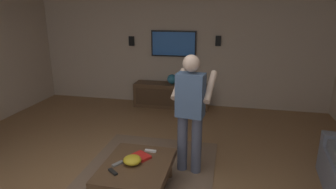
# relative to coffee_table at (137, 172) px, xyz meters

# --- Properties ---
(wall_back_tv) EXTENTS (0.10, 6.88, 2.84)m
(wall_back_tv) POSITION_rel_coffee_table_xyz_m (3.63, 0.14, 1.12)
(wall_back_tv) COLOR #BCA893
(wall_back_tv) RESTS_ON ground
(area_rug) EXTENTS (2.70, 1.80, 0.01)m
(area_rug) POSITION_rel_coffee_table_xyz_m (0.20, 0.00, -0.29)
(area_rug) COLOR #7A604C
(area_rug) RESTS_ON ground
(coffee_table) EXTENTS (1.00, 0.80, 0.40)m
(coffee_table) POSITION_rel_coffee_table_xyz_m (0.00, 0.00, 0.00)
(coffee_table) COLOR #513823
(coffee_table) RESTS_ON ground
(media_console) EXTENTS (0.45, 1.70, 0.55)m
(media_console) POSITION_rel_coffee_table_xyz_m (3.29, 0.25, -0.02)
(media_console) COLOR #513823
(media_console) RESTS_ON ground
(tv) EXTENTS (0.05, 1.04, 0.58)m
(tv) POSITION_rel_coffee_table_xyz_m (3.54, 0.25, 1.14)
(tv) COLOR black
(person_standing) EXTENTS (0.59, 0.59, 1.64)m
(person_standing) POSITION_rel_coffee_table_xyz_m (0.66, -0.55, 0.64)
(person_standing) COLOR #4C5166
(person_standing) RESTS_ON ground
(bowl) EXTENTS (0.22, 0.22, 0.10)m
(bowl) POSITION_rel_coffee_table_xyz_m (-0.00, 0.05, 0.15)
(bowl) COLOR gold
(bowl) RESTS_ON coffee_table
(remote_white) EXTENTS (0.05, 0.15, 0.02)m
(remote_white) POSITION_rel_coffee_table_xyz_m (0.34, -0.08, 0.12)
(remote_white) COLOR white
(remote_white) RESTS_ON coffee_table
(remote_black) EXTENTS (0.13, 0.14, 0.02)m
(remote_black) POSITION_rel_coffee_table_xyz_m (-0.24, 0.20, 0.12)
(remote_black) COLOR black
(remote_black) RESTS_ON coffee_table
(remote_grey) EXTENTS (0.15, 0.11, 0.02)m
(remote_grey) POSITION_rel_coffee_table_xyz_m (-0.06, 0.21, 0.12)
(remote_grey) COLOR slate
(remote_grey) RESTS_ON coffee_table
(book) EXTENTS (0.25, 0.27, 0.04)m
(book) POSITION_rel_coffee_table_xyz_m (0.16, -0.01, 0.12)
(book) COLOR red
(book) RESTS_ON coffee_table
(vase_round) EXTENTS (0.22, 0.22, 0.22)m
(vase_round) POSITION_rel_coffee_table_xyz_m (3.30, 0.24, 0.36)
(vase_round) COLOR teal
(vase_round) RESTS_ON media_console
(wall_speaker_left) EXTENTS (0.06, 0.12, 0.22)m
(wall_speaker_left) POSITION_rel_coffee_table_xyz_m (3.55, -0.75, 1.22)
(wall_speaker_left) COLOR black
(wall_speaker_right) EXTENTS (0.06, 0.12, 0.22)m
(wall_speaker_right) POSITION_rel_coffee_table_xyz_m (3.55, 1.26, 1.17)
(wall_speaker_right) COLOR black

